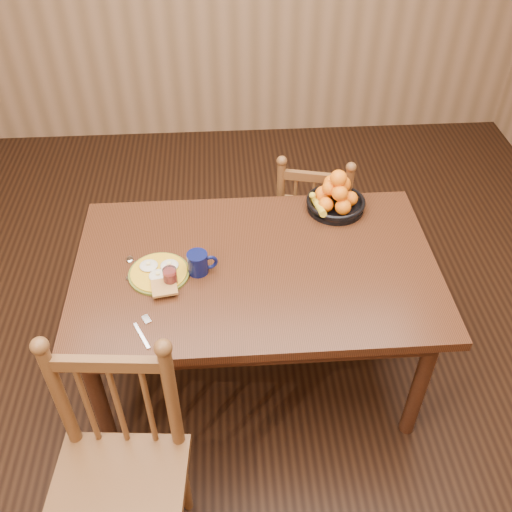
{
  "coord_description": "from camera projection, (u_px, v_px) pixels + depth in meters",
  "views": [
    {
      "loc": [
        -0.12,
        -1.84,
        2.46
      ],
      "look_at": [
        0.0,
        0.0,
        0.8
      ],
      "focal_mm": 40.0,
      "sensor_mm": 36.0,
      "label": 1
    }
  ],
  "objects": [
    {
      "name": "chair_far",
      "position": [
        313.0,
        222.0,
        3.22
      ],
      "size": [
        0.5,
        0.49,
        0.92
      ],
      "rotation": [
        0.0,
        0.0,
        2.91
      ],
      "color": "#553519",
      "rests_on": "ground"
    },
    {
      "name": "breakfast_plate",
      "position": [
        159.0,
        273.0,
        2.45
      ],
      "size": [
        0.26,
        0.29,
        0.04
      ],
      "color": "#59601E",
      "rests_on": "dining_table"
    },
    {
      "name": "dining_table",
      "position": [
        256.0,
        278.0,
        2.57
      ],
      "size": [
        1.6,
        1.0,
        0.75
      ],
      "color": "black",
      "rests_on": "ground"
    },
    {
      "name": "fruit_bowl",
      "position": [
        336.0,
        197.0,
        2.77
      ],
      "size": [
        0.29,
        0.29,
        0.22
      ],
      "color": "black",
      "rests_on": "dining_table"
    },
    {
      "name": "spoon",
      "position": [
        130.0,
        263.0,
        2.51
      ],
      "size": [
        0.05,
        0.16,
        0.01
      ],
      "rotation": [
        0.0,
        0.0,
        -0.26
      ],
      "color": "silver",
      "rests_on": "dining_table"
    },
    {
      "name": "fork",
      "position": [
        143.0,
        330.0,
        2.23
      ],
      "size": [
        0.08,
        0.18,
        0.0
      ],
      "rotation": [
        0.0,
        0.0,
        0.46
      ],
      "color": "silver",
      "rests_on": "dining_table"
    },
    {
      "name": "room",
      "position": [
        256.0,
        146.0,
        2.11
      ],
      "size": [
        4.52,
        5.02,
        2.72
      ],
      "color": "black",
      "rests_on": "ground"
    },
    {
      "name": "juice_glass",
      "position": [
        170.0,
        278.0,
        2.39
      ],
      "size": [
        0.06,
        0.06,
        0.09
      ],
      "color": "silver",
      "rests_on": "dining_table"
    },
    {
      "name": "coffee_mug",
      "position": [
        199.0,
        263.0,
        2.45
      ],
      "size": [
        0.13,
        0.09,
        0.1
      ],
      "color": "#0A0F3A",
      "rests_on": "dining_table"
    },
    {
      "name": "chair_near",
      "position": [
        119.0,
        479.0,
        2.03
      ],
      "size": [
        0.51,
        0.49,
        1.05
      ],
      "rotation": [
        0.0,
        0.0,
        -0.09
      ],
      "color": "#553519",
      "rests_on": "ground"
    }
  ]
}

